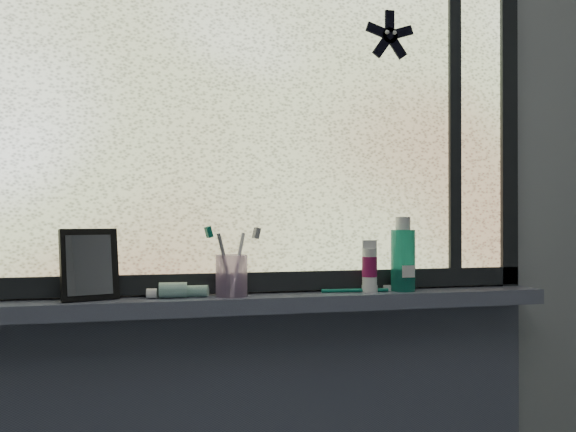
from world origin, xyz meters
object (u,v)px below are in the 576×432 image
at_px(toothbrush_cup, 232,276).
at_px(mouthwash_bottle, 403,254).
at_px(vanity_mirror, 89,265).
at_px(cream_tube, 370,264).

relative_size(toothbrush_cup, mouthwash_bottle, 0.63).
relative_size(vanity_mirror, mouthwash_bottle, 1.03).
relative_size(mouthwash_bottle, cream_tube, 1.68).
bearing_deg(toothbrush_cup, cream_tube, 1.11).
xyz_separation_m(mouthwash_bottle, cream_tube, (-0.10, -0.00, -0.03)).
bearing_deg(vanity_mirror, toothbrush_cup, -22.36).
bearing_deg(toothbrush_cup, mouthwash_bottle, 1.01).
bearing_deg(cream_tube, vanity_mirror, 179.61).
bearing_deg(vanity_mirror, cream_tube, -20.72).
distance_m(vanity_mirror, mouthwash_bottle, 0.81).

